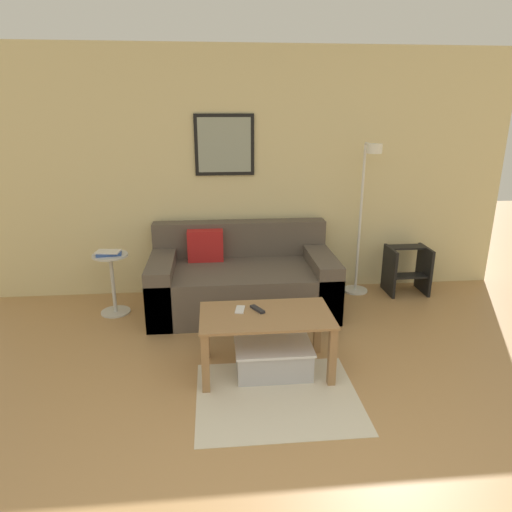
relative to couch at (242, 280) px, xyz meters
The scene contains 11 objects.
wall_back 1.12m from the couch, 77.29° to the left, with size 5.60×0.09×2.55m.
area_rug 1.60m from the couch, 84.63° to the right, with size 1.14×0.95×0.01m, color beige.
couch is the anchor object (origin of this frame).
coffee_table 1.22m from the couch, 85.05° to the right, with size 0.99×0.56×0.47m.
storage_bin 1.27m from the couch, 82.79° to the right, with size 0.58×0.38×0.24m.
floor_lamp 1.45m from the couch, ahead, with size 0.27×0.47×1.62m.
side_table 1.27m from the couch, behind, with size 0.34×0.34×0.61m.
book_stack 1.32m from the couch, behind, with size 0.25×0.17×0.04m.
remote_control 1.15m from the couch, 87.59° to the right, with size 0.04×0.15×0.02m, color #232328.
cell_phone 1.13m from the couch, 94.36° to the right, with size 0.07×0.14×0.01m, color silver.
step_stool 1.84m from the couch, ahead, with size 0.43×0.36×0.51m.
Camera 1 is at (-0.39, -1.38, 1.94)m, focal length 32.00 mm.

